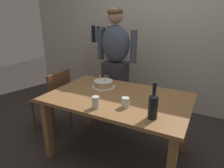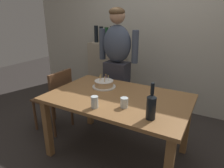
{
  "view_description": "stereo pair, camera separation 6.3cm",
  "coord_description": "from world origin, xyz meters",
  "px_view_note": "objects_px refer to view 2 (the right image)",
  "views": [
    {
      "loc": [
        0.85,
        -1.77,
        1.58
      ],
      "look_at": [
        -0.11,
        0.07,
        0.84
      ],
      "focal_mm": 31.76,
      "sensor_mm": 36.0,
      "label": 1
    },
    {
      "loc": [
        0.91,
        -1.74,
        1.58
      ],
      "look_at": [
        -0.11,
        0.07,
        0.84
      ],
      "focal_mm": 31.76,
      "sensor_mm": 36.0,
      "label": 2
    }
  ],
  "objects_px": {
    "wine_bottle": "(151,106)",
    "person_man_bearded": "(117,65)",
    "water_glass_near": "(124,103)",
    "water_glass_far": "(95,102)",
    "dining_chair": "(57,96)",
    "birthday_cake": "(104,84)"
  },
  "relations": [
    {
      "from": "wine_bottle",
      "to": "person_man_bearded",
      "type": "distance_m",
      "value": 1.33
    },
    {
      "from": "water_glass_near",
      "to": "person_man_bearded",
      "type": "height_order",
      "value": "person_man_bearded"
    },
    {
      "from": "water_glass_far",
      "to": "person_man_bearded",
      "type": "height_order",
      "value": "person_man_bearded"
    },
    {
      "from": "person_man_bearded",
      "to": "dining_chair",
      "type": "xyz_separation_m",
      "value": [
        -0.58,
        -0.66,
        -0.36
      ]
    },
    {
      "from": "water_glass_near",
      "to": "water_glass_far",
      "type": "distance_m",
      "value": 0.28
    },
    {
      "from": "water_glass_far",
      "to": "person_man_bearded",
      "type": "relative_size",
      "value": 0.07
    },
    {
      "from": "birthday_cake",
      "to": "dining_chair",
      "type": "relative_size",
      "value": 0.33
    },
    {
      "from": "water_glass_near",
      "to": "dining_chair",
      "type": "bearing_deg",
      "value": 166.94
    },
    {
      "from": "birthday_cake",
      "to": "dining_chair",
      "type": "xyz_separation_m",
      "value": [
        -0.7,
        -0.1,
        -0.26
      ]
    },
    {
      "from": "water_glass_far",
      "to": "wine_bottle",
      "type": "distance_m",
      "value": 0.54
    },
    {
      "from": "person_man_bearded",
      "to": "dining_chair",
      "type": "bearing_deg",
      "value": 48.47
    },
    {
      "from": "birthday_cake",
      "to": "wine_bottle",
      "type": "distance_m",
      "value": 0.87
    },
    {
      "from": "birthday_cake",
      "to": "dining_chair",
      "type": "bearing_deg",
      "value": -171.71
    },
    {
      "from": "birthday_cake",
      "to": "water_glass_far",
      "type": "bearing_deg",
      "value": -67.62
    },
    {
      "from": "dining_chair",
      "to": "birthday_cake",
      "type": "bearing_deg",
      "value": 98.29
    },
    {
      "from": "water_glass_near",
      "to": "water_glass_far",
      "type": "bearing_deg",
      "value": -149.11
    },
    {
      "from": "birthday_cake",
      "to": "dining_chair",
      "type": "distance_m",
      "value": 0.76
    },
    {
      "from": "water_glass_far",
      "to": "birthday_cake",
      "type": "bearing_deg",
      "value": 112.38
    },
    {
      "from": "water_glass_far",
      "to": "dining_chair",
      "type": "relative_size",
      "value": 0.13
    },
    {
      "from": "water_glass_far",
      "to": "person_man_bearded",
      "type": "bearing_deg",
      "value": 107.2
    },
    {
      "from": "water_glass_near",
      "to": "water_glass_far",
      "type": "height_order",
      "value": "water_glass_far"
    },
    {
      "from": "dining_chair",
      "to": "water_glass_near",
      "type": "bearing_deg",
      "value": 76.94
    }
  ]
}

